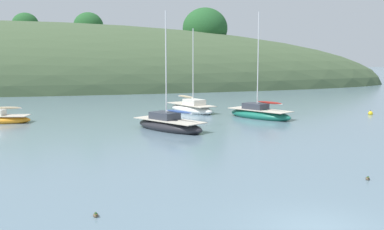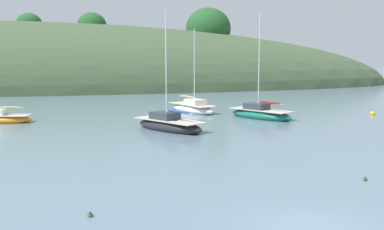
% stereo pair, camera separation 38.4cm
% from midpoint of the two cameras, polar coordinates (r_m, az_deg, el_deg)
% --- Properties ---
extents(ground_plane, '(400.00, 400.00, 0.00)m').
position_cam_midpoint_polar(ground_plane, '(15.48, 15.07, -13.92)').
color(ground_plane, slate).
extents(sailboat_red_portside, '(4.55, 6.89, 8.52)m').
position_cam_midpoint_polar(sailboat_red_portside, '(45.29, -0.31, 0.88)').
color(sailboat_red_portside, white).
rests_on(sailboat_red_portside, ground).
extents(sailboat_yellow_far, '(5.34, 6.69, 9.74)m').
position_cam_midpoint_polar(sailboat_yellow_far, '(41.30, 8.28, 0.18)').
color(sailboat_yellow_far, '#196B56').
rests_on(sailboat_yellow_far, ground).
extents(sailboat_teal_outer, '(5.54, 6.68, 9.20)m').
position_cam_midpoint_polar(sailboat_teal_outer, '(34.30, -3.26, -1.23)').
color(sailboat_teal_outer, '#232328').
rests_on(sailboat_teal_outer, ground).
extents(mooring_buoy_outer, '(0.44, 0.44, 0.54)m').
position_cam_midpoint_polar(mooring_buoy_outer, '(46.53, 21.44, 0.19)').
color(mooring_buoy_outer, yellow).
rests_on(mooring_buoy_outer, ground).
extents(duck_lead, '(0.20, 0.43, 0.24)m').
position_cam_midpoint_polar(duck_lead, '(16.54, -12.76, -12.24)').
color(duck_lead, brown).
rests_on(duck_lead, ground).
extents(duck_straggler, '(0.32, 0.40, 0.24)m').
position_cam_midpoint_polar(duck_straggler, '(22.10, 20.88, -7.52)').
color(duck_straggler, brown).
rests_on(duck_straggler, ground).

